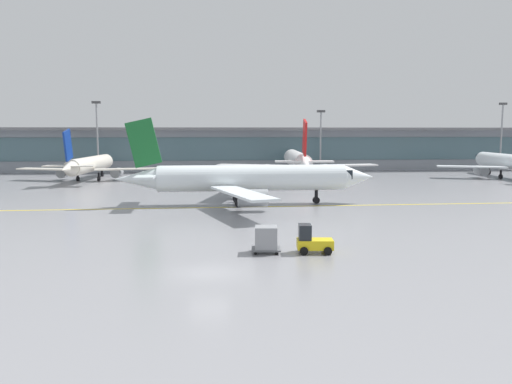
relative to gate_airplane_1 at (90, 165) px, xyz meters
The scene contains 12 objects.
ground_plane 66.94m from the gate_airplane_1, 71.22° to the right, with size 400.00×400.00×0.00m, color gray.
taxiway_centreline_stripe 44.56m from the gate_airplane_1, 53.14° to the right, with size 110.00×0.36×0.01m, color yellow.
terminal_concourse 30.68m from the gate_airplane_1, 45.27° to the left, with size 196.48×11.00×9.60m.
gate_airplane_1 is the anchor object (origin of this frame).
gate_airplane_2 38.07m from the gate_airplane_1, ahead, with size 30.38×32.76×10.85m.
gate_airplane_3 77.91m from the gate_airplane_1, ahead, with size 27.47×29.65×9.82m.
taxiing_regional_jet 42.65m from the gate_airplane_1, 51.97° to the right, with size 31.30×29.18×10.39m.
baggage_tug 65.46m from the gate_airplane_1, 63.71° to the right, with size 2.73×1.84×2.10m.
cargo_dolly_lead 63.75m from the gate_airplane_1, 66.25° to the right, with size 2.25×1.80×1.94m.
apron_light_mast_1 14.44m from the gate_airplane_1, 95.87° to the left, with size 1.80×0.36×14.90m.
apron_light_mast_2 48.14m from the gate_airplane_1, 18.17° to the left, with size 1.80×0.36×13.32m.
apron_light_mast_3 86.92m from the gate_airplane_1, ahead, with size 1.80×0.36×15.03m.
Camera 1 is at (0.15, -31.32, 8.81)m, focal length 35.92 mm.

